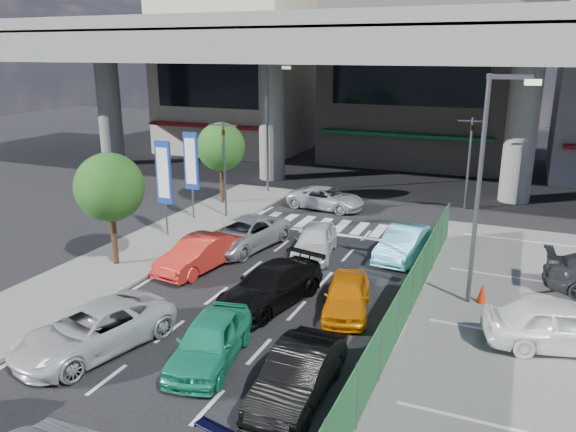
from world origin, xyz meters
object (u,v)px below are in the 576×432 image
at_px(taxi_teal_mid, 210,341).
at_px(sedan_white_front_mid, 315,241).
at_px(street_lamp_right, 486,173).
at_px(sedan_white_mid_left, 94,329).
at_px(parked_sedan_white, 561,325).
at_px(traffic_light_right, 471,140).
at_px(traffic_cone, 482,293).
at_px(traffic_light_left, 224,146).
at_px(tree_near, 110,188).
at_px(taxi_orange_right, 347,296).
at_px(signboard_near, 164,176).
at_px(signboard_far, 191,164).
at_px(street_lamp_left, 270,118).
at_px(kei_truck_front_right, 404,243).
at_px(wagon_silver_front_left, 244,234).
at_px(hatch_black_mid_right, 298,375).
at_px(tree_far, 221,147).
at_px(taxi_orange_left, 199,254).
at_px(crossing_wagon_silver, 326,198).
at_px(sedan_black_mid, 271,286).

distance_m(taxi_teal_mid, sedan_white_front_mid, 9.48).
relative_size(street_lamp_right, taxi_teal_mid, 1.98).
bearing_deg(sedan_white_mid_left, parked_sedan_white, 37.85).
bearing_deg(traffic_light_right, parked_sedan_white, -74.14).
bearing_deg(sedan_white_front_mid, traffic_cone, -28.16).
xyz_separation_m(traffic_light_left, traffic_cone, (13.66, -5.89, -3.51)).
distance_m(tree_near, taxi_orange_right, 10.60).
relative_size(tree_near, parked_sedan_white, 1.08).
bearing_deg(street_lamp_right, sedan_white_mid_left, -142.39).
relative_size(signboard_near, signboard_far, 1.00).
bearing_deg(sedan_white_mid_left, signboard_near, 128.02).
distance_m(street_lamp_left, sedan_white_front_mid, 12.32).
bearing_deg(traffic_light_left, signboard_near, -104.02).
bearing_deg(kei_truck_front_right, street_lamp_right, -41.70).
distance_m(signboard_far, tree_near, 7.03).
bearing_deg(taxi_orange_right, parked_sedan_white, -12.20).
bearing_deg(traffic_light_right, wagon_silver_front_left, -127.96).
bearing_deg(hatch_black_mid_right, tree_far, 124.01).
relative_size(traffic_light_left, taxi_teal_mid, 1.28).
bearing_deg(street_lamp_right, hatch_black_mid_right, -115.14).
distance_m(tree_far, taxi_orange_left, 10.76).
bearing_deg(traffic_cone, signboard_far, 162.04).
bearing_deg(crossing_wagon_silver, traffic_light_right, -61.88).
bearing_deg(tree_near, taxi_orange_right, -2.35).
bearing_deg(street_lamp_left, signboard_near, -94.99).
height_order(taxi_orange_left, crossing_wagon_silver, taxi_orange_left).
xyz_separation_m(street_lamp_right, sedan_white_mid_left, (-10.17, -7.83, -4.08)).
xyz_separation_m(traffic_light_right, crossing_wagon_silver, (-7.34, -3.12, -3.32)).
bearing_deg(taxi_orange_left, crossing_wagon_silver, 89.54).
bearing_deg(crossing_wagon_silver, sedan_black_mid, -164.36).
relative_size(traffic_light_right, hatch_black_mid_right, 1.25).
bearing_deg(kei_truck_front_right, street_lamp_left, 147.10).
height_order(hatch_black_mid_right, parked_sedan_white, parked_sedan_white).
height_order(traffic_light_left, wagon_silver_front_left, traffic_light_left).
bearing_deg(signboard_far, traffic_light_right, 31.43).
height_order(street_lamp_right, sedan_white_front_mid, street_lamp_right).
distance_m(traffic_light_right, sedan_black_mid, 16.89).
bearing_deg(kei_truck_front_right, crossing_wagon_silver, 138.97).
bearing_deg(crossing_wagon_silver, parked_sedan_white, -131.22).
relative_size(traffic_light_left, tree_far, 1.08).
height_order(taxi_orange_left, traffic_cone, taxi_orange_left).
height_order(signboard_far, taxi_teal_mid, signboard_far).
relative_size(traffic_light_right, street_lamp_left, 0.65).
bearing_deg(taxi_orange_right, taxi_teal_mid, -132.46).
xyz_separation_m(hatch_black_mid_right, sedan_black_mid, (-3.03, 4.91, 0.01)).
bearing_deg(taxi_orange_left, signboard_far, 132.46).
relative_size(street_lamp_right, street_lamp_left, 1.00).
height_order(taxi_teal_mid, traffic_cone, taxi_teal_mid).
distance_m(tree_near, sedan_black_mid, 8.04).
xyz_separation_m(wagon_silver_front_left, kei_truck_front_right, (6.98, 1.59, 0.00)).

